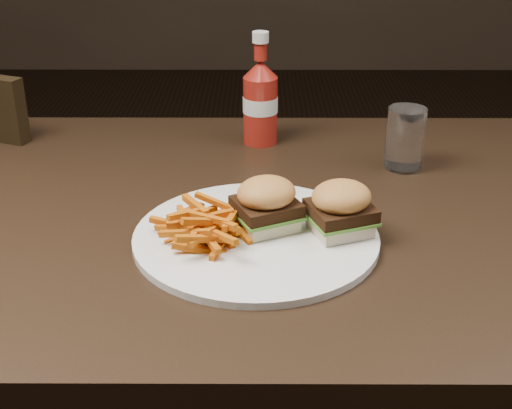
{
  "coord_description": "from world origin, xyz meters",
  "views": [
    {
      "loc": [
        -0.02,
        -0.96,
        1.22
      ],
      "look_at": [
        -0.02,
        -0.1,
        0.8
      ],
      "focal_mm": 50.0,
      "sensor_mm": 36.0,
      "label": 1
    }
  ],
  "objects_px": {
    "chair_far": "(29,234)",
    "tumbler": "(405,137)",
    "ketchup_bottle": "(260,111)",
    "plate": "(256,237)",
    "dining_table": "(270,218)"
  },
  "relations": [
    {
      "from": "dining_table",
      "to": "tumbler",
      "type": "distance_m",
      "value": 0.28
    },
    {
      "from": "ketchup_bottle",
      "to": "dining_table",
      "type": "bearing_deg",
      "value": -86.86
    },
    {
      "from": "ketchup_bottle",
      "to": "tumbler",
      "type": "xyz_separation_m",
      "value": [
        0.24,
        -0.12,
        -0.01
      ]
    },
    {
      "from": "ketchup_bottle",
      "to": "chair_far",
      "type": "bearing_deg",
      "value": 156.45
    },
    {
      "from": "chair_far",
      "to": "tumbler",
      "type": "height_order",
      "value": "tumbler"
    },
    {
      "from": "plate",
      "to": "tumbler",
      "type": "height_order",
      "value": "tumbler"
    },
    {
      "from": "dining_table",
      "to": "ketchup_bottle",
      "type": "bearing_deg",
      "value": 93.14
    },
    {
      "from": "chair_far",
      "to": "ketchup_bottle",
      "type": "height_order",
      "value": "ketchup_bottle"
    },
    {
      "from": "plate",
      "to": "ketchup_bottle",
      "type": "bearing_deg",
      "value": 89.06
    },
    {
      "from": "plate",
      "to": "dining_table",
      "type": "bearing_deg",
      "value": 79.03
    },
    {
      "from": "dining_table",
      "to": "plate",
      "type": "bearing_deg",
      "value": -100.97
    },
    {
      "from": "dining_table",
      "to": "chair_far",
      "type": "relative_size",
      "value": 2.92
    },
    {
      "from": "dining_table",
      "to": "chair_far",
      "type": "bearing_deg",
      "value": 137.87
    },
    {
      "from": "plate",
      "to": "tumbler",
      "type": "bearing_deg",
      "value": 45.87
    },
    {
      "from": "chair_far",
      "to": "ketchup_bottle",
      "type": "relative_size",
      "value": 3.34
    }
  ]
}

